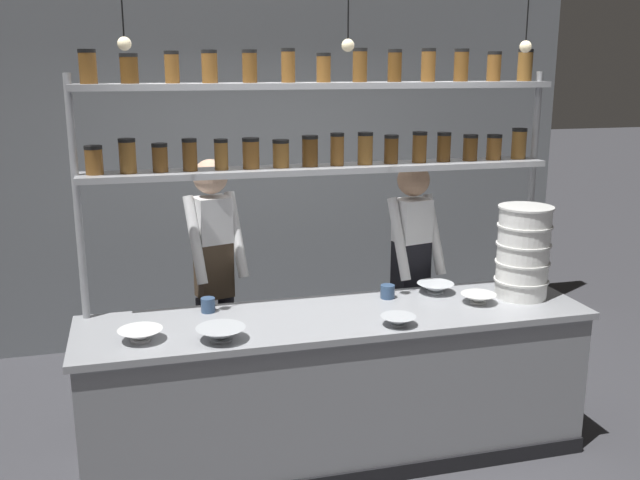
# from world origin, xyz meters

# --- Properties ---
(ground_plane) EXTENTS (40.00, 40.00, 0.00)m
(ground_plane) POSITION_xyz_m (0.00, 0.00, 0.00)
(ground_plane) COLOR #3D3D42
(back_wall) EXTENTS (5.43, 0.12, 3.02)m
(back_wall) POSITION_xyz_m (0.00, 2.20, 1.51)
(back_wall) COLOR gray
(back_wall) RESTS_ON ground_plane
(prep_counter) EXTENTS (3.03, 0.76, 0.92)m
(prep_counter) POSITION_xyz_m (0.00, -0.00, 0.46)
(prep_counter) COLOR gray
(prep_counter) RESTS_ON ground_plane
(spice_shelf_unit) EXTENTS (2.92, 0.28, 2.46)m
(spice_shelf_unit) POSITION_xyz_m (0.00, 0.33, 1.95)
(spice_shelf_unit) COLOR #999BA0
(spice_shelf_unit) RESTS_ON ground_plane
(chef_left) EXTENTS (0.42, 0.35, 1.77)m
(chef_left) POSITION_xyz_m (-0.64, 0.73, 1.03)
(chef_left) COLOR black
(chef_left) RESTS_ON ground_plane
(chef_center) EXTENTS (0.41, 0.34, 1.72)m
(chef_center) POSITION_xyz_m (0.69, 0.55, 1.00)
(chef_center) COLOR black
(chef_center) RESTS_ON ground_plane
(container_stack) EXTENTS (0.34, 0.34, 0.59)m
(container_stack) POSITION_xyz_m (1.22, 0.02, 1.21)
(container_stack) COLOR white
(container_stack) RESTS_ON prep_counter
(prep_bowl_near_left) EXTENTS (0.24, 0.24, 0.07)m
(prep_bowl_near_left) POSITION_xyz_m (0.73, 0.23, 0.95)
(prep_bowl_near_left) COLOR silver
(prep_bowl_near_left) RESTS_ON prep_counter
(prep_bowl_center_front) EXTENTS (0.24, 0.24, 0.07)m
(prep_bowl_center_front) POSITION_xyz_m (-1.14, -0.12, 0.95)
(prep_bowl_center_front) COLOR white
(prep_bowl_center_front) RESTS_ON prep_counter
(prep_bowl_center_back) EXTENTS (0.22, 0.22, 0.06)m
(prep_bowl_center_back) POSITION_xyz_m (0.90, -0.03, 0.95)
(prep_bowl_center_back) COLOR silver
(prep_bowl_center_back) RESTS_ON prep_counter
(prep_bowl_near_right) EXTENTS (0.27, 0.27, 0.07)m
(prep_bowl_near_right) POSITION_xyz_m (-0.72, -0.23, 0.96)
(prep_bowl_near_right) COLOR #B2B7BC
(prep_bowl_near_right) RESTS_ON prep_counter
(prep_bowl_far_left) EXTENTS (0.20, 0.20, 0.06)m
(prep_bowl_far_left) POSITION_xyz_m (0.28, -0.26, 0.95)
(prep_bowl_far_left) COLOR #B2B7BC
(prep_bowl_far_left) RESTS_ON prep_counter
(serving_cup_front) EXTENTS (0.09, 0.09, 0.09)m
(serving_cup_front) POSITION_xyz_m (0.39, 0.21, 0.96)
(serving_cup_front) COLOR #334C70
(serving_cup_front) RESTS_ON prep_counter
(serving_cup_by_board) EXTENTS (0.08, 0.08, 0.09)m
(serving_cup_by_board) POSITION_xyz_m (-0.74, 0.24, 0.96)
(serving_cup_by_board) COLOR #334C70
(serving_cup_by_board) RESTS_ON prep_counter
(pendant_light_row) EXTENTS (2.32, 0.07, 0.54)m
(pendant_light_row) POSITION_xyz_m (0.02, 0.00, 2.48)
(pendant_light_row) COLOR black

